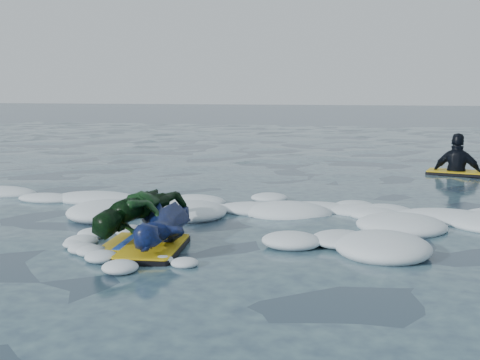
% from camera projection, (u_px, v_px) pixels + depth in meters
% --- Properties ---
extents(ground, '(120.00, 120.00, 0.00)m').
position_uv_depth(ground, '(134.00, 230.00, 7.05)').
color(ground, '#172439').
rests_on(ground, ground).
extents(foam_band, '(12.00, 3.10, 0.30)m').
position_uv_depth(foam_band, '(165.00, 213.00, 8.05)').
color(foam_band, white).
rests_on(foam_band, ground).
extents(prone_woman_unit, '(0.82, 1.63, 0.40)m').
position_uv_depth(prone_woman_unit, '(161.00, 228.00, 6.27)').
color(prone_woman_unit, black).
rests_on(prone_woman_unit, ground).
extents(prone_child_unit, '(0.92, 1.47, 0.54)m').
position_uv_depth(prone_child_unit, '(140.00, 217.00, 6.48)').
color(prone_child_unit, black).
rests_on(prone_child_unit, ground).
extents(waiting_rider_unit, '(1.21, 0.83, 1.66)m').
position_uv_depth(waiting_rider_unit, '(457.00, 176.00, 11.62)').
color(waiting_rider_unit, black).
rests_on(waiting_rider_unit, ground).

